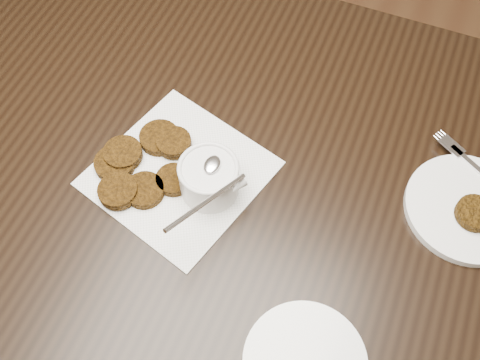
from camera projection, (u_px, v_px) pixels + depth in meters
name	position (u px, v px, depth m)	size (l,w,h in m)	color
floor	(184.00, 330.00, 1.60)	(4.00, 4.00, 0.00)	#55341D
table	(212.00, 233.00, 1.34)	(1.45, 0.93, 0.75)	black
napkin	(179.00, 173.00, 0.99)	(0.27, 0.27, 0.00)	white
sauce_ramekin	(208.00, 167.00, 0.91)	(0.14, 0.14, 0.14)	silver
patty_cluster	(141.00, 167.00, 0.98)	(0.22, 0.22, 0.02)	#58340B
plate_with_patty	(468.00, 206.00, 0.94)	(0.21, 0.21, 0.03)	white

